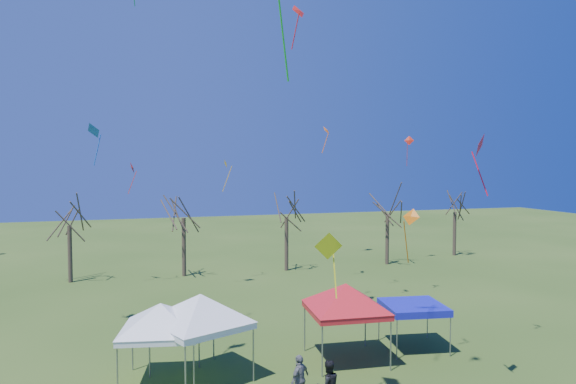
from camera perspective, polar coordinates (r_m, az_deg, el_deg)
The scene contains 19 objects.
tree_1 at distance 41.63m, azimuth -23.17°, elevation -1.39°, with size 3.42×3.42×7.54m.
tree_2 at distance 41.25m, azimuth -11.55°, elevation -0.55°, with size 3.71×3.71×8.18m.
tree_3 at distance 42.55m, azimuth -0.17°, elevation -0.66°, with size 3.59×3.59×7.91m.
tree_4 at distance 46.07m, azimuth 11.02°, elevation -0.45°, with size 3.58×3.58×7.89m.
tree_5 at distance 52.22m, azimuth 18.08°, elevation -0.49°, with size 3.39×3.39×7.46m.
tent_white_west at distance 21.83m, azimuth -13.98°, elevation -12.47°, with size 4.22×4.22×3.79m.
tent_white_mid at distance 21.75m, azimuth -9.70°, elevation -11.72°, with size 4.33×4.33×4.13m.
tent_red at distance 23.60m, azimuth 6.44°, elevation -10.63°, with size 4.61×4.61×4.07m.
tent_blue at distance 26.01m, azimuth 13.76°, elevation -12.34°, with size 3.14×3.14×2.17m.
person_grey at distance 20.28m, azimuth 1.32°, elevation -20.05°, with size 1.07×0.44×1.82m, color slate.
kite_27 at distance 20.08m, azimuth 20.48°, elevation 4.81°, with size 0.94×0.93×2.35m.
kite_12 at distance 47.17m, azimuth 13.31°, elevation 5.51°, with size 0.89×0.63×2.73m.
kite_24 at distance 29.15m, azimuth 1.17°, elevation 19.40°, with size 1.14×1.02×2.47m.
kite_2 at distance 38.71m, azimuth -20.74°, elevation 6.40°, with size 1.39×1.43×3.02m.
kite_1 at distance 18.31m, azimuth 4.50°, elevation -6.07°, with size 1.05×0.53×2.35m.
kite_17 at distance 29.03m, azimuth 13.49°, elevation -2.80°, with size 0.98×1.14×3.11m.
kite_13 at distance 38.98m, azimuth -16.87°, elevation 2.54°, with size 0.67×0.96×2.35m.
kite_22 at distance 38.72m, azimuth -6.90°, elevation 2.98°, with size 0.77×0.77×2.46m.
kite_19 at distance 38.25m, azimuth 4.30°, elevation 6.78°, with size 0.89×0.92×2.05m.
Camera 1 is at (-6.20, -16.62, 8.89)m, focal length 32.00 mm.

